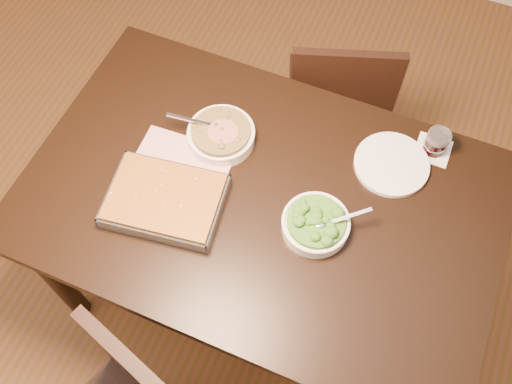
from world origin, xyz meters
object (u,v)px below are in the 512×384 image
at_px(dinner_plate, 391,164).
at_px(chair_far, 337,98).
at_px(table, 262,212).
at_px(stew_bowl, 221,134).
at_px(broccoli_bowl, 316,224).
at_px(wine_tumbler, 437,142).
at_px(baking_dish, 165,201).

xyz_separation_m(dinner_plate, chair_far, (-0.28, 0.42, -0.30)).
xyz_separation_m(table, stew_bowl, (-0.19, 0.14, 0.12)).
bearing_deg(stew_bowl, broccoli_bowl, -24.77).
height_order(dinner_plate, chair_far, chair_far).
xyz_separation_m(broccoli_bowl, wine_tumbler, (0.24, 0.39, 0.02)).
height_order(broccoli_bowl, chair_far, broccoli_bowl).
relative_size(wine_tumbler, chair_far, 0.10).
distance_m(stew_bowl, broccoli_bowl, 0.41).
height_order(table, dinner_plate, dinner_plate).
height_order(baking_dish, dinner_plate, baking_dish).
height_order(baking_dish, wine_tumbler, wine_tumbler).
bearing_deg(stew_bowl, baking_dish, -100.83).
relative_size(stew_bowl, broccoli_bowl, 1.13).
bearing_deg(baking_dish, broccoli_bowl, 5.00).
relative_size(dinner_plate, chair_far, 0.28).
bearing_deg(wine_tumbler, chair_far, 140.52).
bearing_deg(chair_far, wine_tumbler, 121.14).
relative_size(table, broccoli_bowl, 6.93).
height_order(table, wine_tumbler, wine_tumbler).
bearing_deg(chair_far, stew_bowl, 46.71).
height_order(broccoli_bowl, baking_dish, broccoli_bowl).
bearing_deg(stew_bowl, wine_tumbler, 19.71).
distance_m(table, stew_bowl, 0.27).
xyz_separation_m(baking_dish, chair_far, (0.29, 0.80, -0.32)).
distance_m(broccoli_bowl, baking_dish, 0.44).
xyz_separation_m(broccoli_bowl, chair_far, (-0.14, 0.70, -0.32)).
xyz_separation_m(stew_bowl, broccoli_bowl, (0.37, -0.17, -0.00)).
bearing_deg(chair_far, table, 66.96).
bearing_deg(wine_tumbler, stew_bowl, -160.29).
bearing_deg(stew_bowl, dinner_plate, 12.68).
relative_size(table, wine_tumbler, 17.41).
bearing_deg(wine_tumbler, broccoli_bowl, -121.83).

